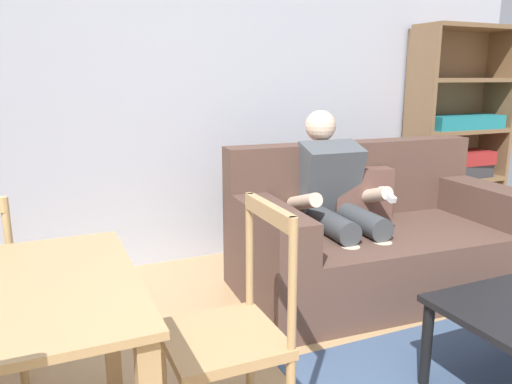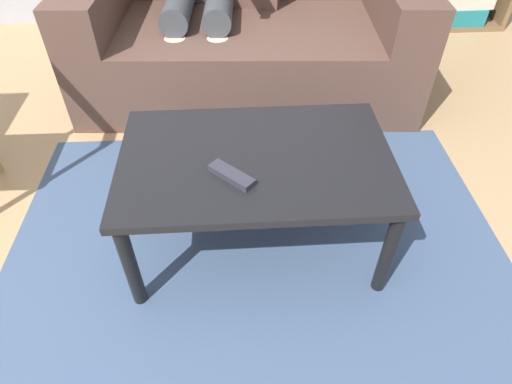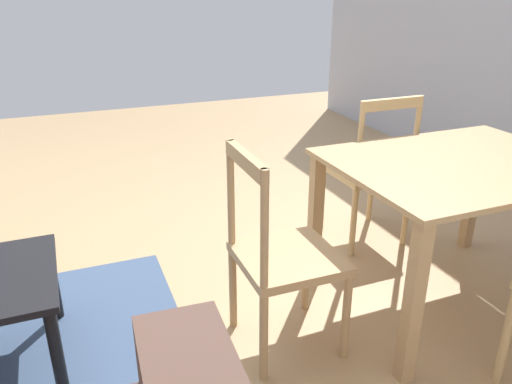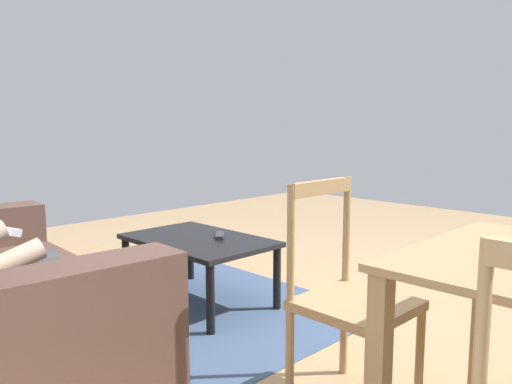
{
  "view_description": "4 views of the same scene",
  "coord_description": "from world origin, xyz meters",
  "views": [
    {
      "loc": [
        -1.05,
        -0.6,
        1.38
      ],
      "look_at": [
        -0.22,
        1.28,
        0.9
      ],
      "focal_mm": 34.84,
      "sensor_mm": 36.0,
      "label": 1
    },
    {
      "loc": [
        0.84,
        -0.52,
        1.4
      ],
      "look_at": [
        0.92,
        0.67,
        0.26
      ],
      "focal_mm": 30.72,
      "sensor_mm": 36.0,
      "label": 2
    },
    {
      "loc": [
        0.34,
        2.66,
        1.52
      ],
      "look_at": [
        -0.22,
        1.28,
        0.9
      ],
      "focal_mm": 35.2,
      "sensor_mm": 36.0,
      "label": 3
    },
    {
      "loc": [
        -1.6,
        2.66,
        1.17
      ],
      "look_at": [
        -0.22,
        1.28,
        0.9
      ],
      "focal_mm": 35.43,
      "sensor_mm": 36.0,
      "label": 4
    }
  ],
  "objects": [
    {
      "name": "couch",
      "position": [
        0.95,
        1.96,
        0.33
      ],
      "size": [
        1.91,
        1.08,
        0.94
      ],
      "color": "brown",
      "rests_on": "ground_plane"
    },
    {
      "name": "coffee_table",
      "position": [
        0.92,
        0.67,
        0.38
      ],
      "size": [
        0.96,
        0.62,
        0.43
      ],
      "color": "black",
      "rests_on": "ground_plane"
    },
    {
      "name": "tv_remote",
      "position": [
        0.83,
        0.56,
        0.44
      ],
      "size": [
        0.16,
        0.15,
        0.02
      ],
      "primitive_type": "cube",
      "rotation": [
        0.0,
        0.0,
        0.81
      ],
      "color": "#2D2D38",
      "rests_on": "coffee_table"
    },
    {
      "name": "area_rug",
      "position": [
        0.92,
        0.67,
        0.0
      ],
      "size": [
        2.01,
        1.42,
        0.01
      ],
      "primitive_type": "cube",
      "rotation": [
        0.0,
        0.0,
        -0.01
      ],
      "color": "#3D5170",
      "rests_on": "ground_plane"
    }
  ]
}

